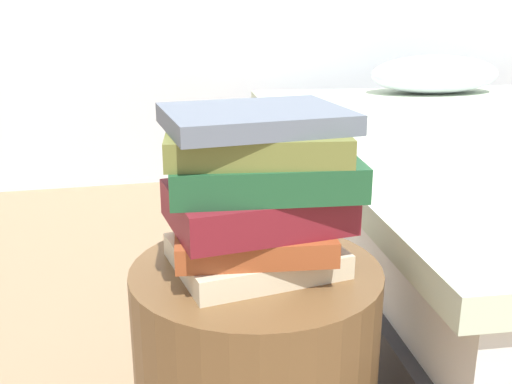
{
  "coord_description": "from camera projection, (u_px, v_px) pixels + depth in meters",
  "views": [
    {
      "loc": [
        -0.2,
        -0.9,
        0.85
      ],
      "look_at": [
        0.0,
        0.0,
        0.56
      ],
      "focal_mm": 42.88,
      "sensor_mm": 36.0,
      "label": 1
    }
  ],
  "objects": [
    {
      "name": "book_slate",
      "position": [
        255.0,
        118.0,
        0.94
      ],
      "size": [
        0.29,
        0.23,
        0.03
      ],
      "primitive_type": "cube",
      "rotation": [
        0.0,
        0.0,
        0.09
      ],
      "color": "slate",
      "rests_on": "book_olive"
    },
    {
      "name": "book_forest",
      "position": [
        263.0,
        173.0,
        0.95
      ],
      "size": [
        0.31,
        0.22,
        0.05
      ],
      "primitive_type": "cube",
      "rotation": [
        0.0,
        0.0,
        -0.1
      ],
      "color": "#1E512D",
      "rests_on": "book_maroon"
    },
    {
      "name": "side_table",
      "position": [
        256.0,
        378.0,
        1.07
      ],
      "size": [
        0.42,
        0.42,
        0.42
      ],
      "primitive_type": "cylinder",
      "color": "brown",
      "rests_on": "ground_plane"
    },
    {
      "name": "book_maroon",
      "position": [
        257.0,
        205.0,
        0.98
      ],
      "size": [
        0.29,
        0.24,
        0.06
      ],
      "primitive_type": "cube",
      "rotation": [
        0.0,
        0.0,
        0.13
      ],
      "color": "maroon",
      "rests_on": "book_rust"
    },
    {
      "name": "book_cream",
      "position": [
        256.0,
        255.0,
        1.01
      ],
      "size": [
        0.29,
        0.25,
        0.04
      ],
      "primitive_type": "cube",
      "rotation": [
        0.0,
        0.0,
        0.17
      ],
      "color": "beige",
      "rests_on": "side_table"
    },
    {
      "name": "book_olive",
      "position": [
        252.0,
        141.0,
        0.95
      ],
      "size": [
        0.3,
        0.24,
        0.04
      ],
      "primitive_type": "cube",
      "rotation": [
        0.0,
        0.0,
        -0.14
      ],
      "color": "olive",
      "rests_on": "book_forest"
    },
    {
      "name": "book_rust",
      "position": [
        252.0,
        238.0,
        0.98
      ],
      "size": [
        0.26,
        0.21,
        0.04
      ],
      "primitive_type": "cube",
      "rotation": [
        0.0,
        0.0,
        -0.11
      ],
      "color": "#994723",
      "rests_on": "book_cream"
    }
  ]
}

